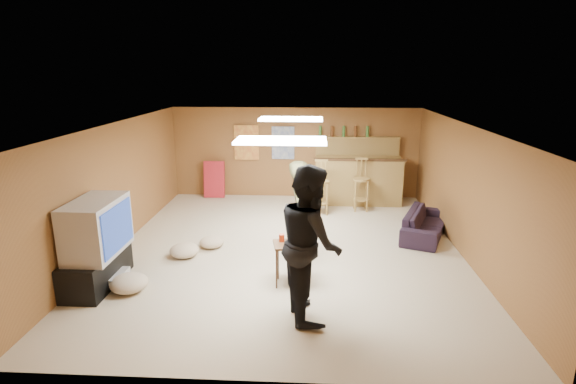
# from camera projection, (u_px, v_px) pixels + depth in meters

# --- Properties ---
(ground) EXTENTS (7.00, 7.00, 0.00)m
(ground) POSITION_uv_depth(u_px,v_px,m) (287.00, 249.00, 7.95)
(ground) COLOR #BAAA8E
(ground) RESTS_ON ground
(ceiling) EXTENTS (6.00, 7.00, 0.02)m
(ceiling) POSITION_uv_depth(u_px,v_px,m) (287.00, 125.00, 7.37)
(ceiling) COLOR silver
(ceiling) RESTS_ON ground
(wall_back) EXTENTS (6.00, 0.02, 2.20)m
(wall_back) POSITION_uv_depth(u_px,v_px,m) (295.00, 153.00, 11.03)
(wall_back) COLOR brown
(wall_back) RESTS_ON ground
(wall_front) EXTENTS (6.00, 0.02, 2.20)m
(wall_front) POSITION_uv_depth(u_px,v_px,m) (267.00, 284.00, 4.29)
(wall_front) COLOR brown
(wall_front) RESTS_ON ground
(wall_left) EXTENTS (0.02, 7.00, 2.20)m
(wall_left) POSITION_uv_depth(u_px,v_px,m) (116.00, 187.00, 7.82)
(wall_left) COLOR brown
(wall_left) RESTS_ON ground
(wall_right) EXTENTS (0.02, 7.00, 2.20)m
(wall_right) POSITION_uv_depth(u_px,v_px,m) (466.00, 192.00, 7.50)
(wall_right) COLOR brown
(wall_right) RESTS_ON ground
(tv_stand) EXTENTS (0.55, 1.30, 0.50)m
(tv_stand) POSITION_uv_depth(u_px,v_px,m) (97.00, 269.00, 6.58)
(tv_stand) COLOR black
(tv_stand) RESTS_ON ground
(dvd_box) EXTENTS (0.35, 0.50, 0.08)m
(dvd_box) POSITION_uv_depth(u_px,v_px,m) (112.00, 276.00, 6.60)
(dvd_box) COLOR #B2B2B7
(dvd_box) RESTS_ON tv_stand
(tv_body) EXTENTS (0.60, 1.10, 0.80)m
(tv_body) POSITION_uv_depth(u_px,v_px,m) (97.00, 227.00, 6.41)
(tv_body) COLOR #B2B2B7
(tv_body) RESTS_ON tv_stand
(tv_screen) EXTENTS (0.02, 0.95, 0.65)m
(tv_screen) POSITION_uv_depth(u_px,v_px,m) (118.00, 228.00, 6.39)
(tv_screen) COLOR navy
(tv_screen) RESTS_ON tv_body
(bar_counter) EXTENTS (2.00, 0.60, 1.10)m
(bar_counter) POSITION_uv_depth(u_px,v_px,m) (358.00, 181.00, 10.57)
(bar_counter) COLOR olive
(bar_counter) RESTS_ON ground
(bar_lip) EXTENTS (2.10, 0.12, 0.05)m
(bar_lip) POSITION_uv_depth(u_px,v_px,m) (360.00, 160.00, 10.18)
(bar_lip) COLOR #392212
(bar_lip) RESTS_ON bar_counter
(bar_shelf) EXTENTS (2.00, 0.18, 0.05)m
(bar_shelf) POSITION_uv_depth(u_px,v_px,m) (358.00, 138.00, 10.75)
(bar_shelf) COLOR olive
(bar_shelf) RESTS_ON bar_backing
(bar_backing) EXTENTS (2.00, 0.14, 0.60)m
(bar_backing) POSITION_uv_depth(u_px,v_px,m) (357.00, 150.00, 10.85)
(bar_backing) COLOR olive
(bar_backing) RESTS_ON bar_counter
(poster_left) EXTENTS (0.60, 0.03, 0.85)m
(poster_left) POSITION_uv_depth(u_px,v_px,m) (246.00, 143.00, 10.99)
(poster_left) COLOR #BF3F26
(poster_left) RESTS_ON wall_back
(poster_right) EXTENTS (0.55, 0.03, 0.80)m
(poster_right) POSITION_uv_depth(u_px,v_px,m) (283.00, 143.00, 10.94)
(poster_right) COLOR #334C99
(poster_right) RESTS_ON wall_back
(folding_chair_stack) EXTENTS (0.50, 0.26, 0.91)m
(folding_chair_stack) POSITION_uv_depth(u_px,v_px,m) (214.00, 179.00, 11.12)
(folding_chair_stack) COLOR red
(folding_chair_stack) RESTS_ON ground
(ceiling_panel_front) EXTENTS (1.20, 0.60, 0.04)m
(ceiling_panel_front) POSITION_uv_depth(u_px,v_px,m) (281.00, 141.00, 5.93)
(ceiling_panel_front) COLOR white
(ceiling_panel_front) RESTS_ON ceiling
(ceiling_panel_back) EXTENTS (1.20, 0.60, 0.04)m
(ceiling_panel_back) POSITION_uv_depth(u_px,v_px,m) (291.00, 119.00, 8.53)
(ceiling_panel_back) COLOR white
(ceiling_panel_back) RESTS_ON ceiling
(person_olive) EXTENTS (0.54, 0.70, 1.72)m
(person_olive) POSITION_uv_depth(u_px,v_px,m) (302.00, 214.00, 7.14)
(person_olive) COLOR brown
(person_olive) RESTS_ON ground
(person_black) EXTENTS (0.94, 1.10, 1.98)m
(person_black) POSITION_uv_depth(u_px,v_px,m) (310.00, 242.00, 5.61)
(person_black) COLOR black
(person_black) RESTS_ON ground
(sofa) EXTENTS (1.22, 1.78, 0.48)m
(sofa) POSITION_uv_depth(u_px,v_px,m) (425.00, 224.00, 8.55)
(sofa) COLOR black
(sofa) RESTS_ON ground
(tray_table) EXTENTS (0.56, 0.48, 0.65)m
(tray_table) POSITION_uv_depth(u_px,v_px,m) (291.00, 264.00, 6.59)
(tray_table) COLOR #392212
(tray_table) RESTS_ON ground
(cup_red_near) EXTENTS (0.10, 0.10, 0.11)m
(cup_red_near) POSITION_uv_depth(u_px,v_px,m) (282.00, 238.00, 6.56)
(cup_red_near) COLOR #AC2A0B
(cup_red_near) RESTS_ON tray_table
(cup_red_far) EXTENTS (0.09, 0.09, 0.10)m
(cup_red_far) POSITION_uv_depth(u_px,v_px,m) (297.00, 243.00, 6.39)
(cup_red_far) COLOR #AC2A0B
(cup_red_far) RESTS_ON tray_table
(cup_blue) EXTENTS (0.09, 0.09, 0.11)m
(cup_blue) POSITION_uv_depth(u_px,v_px,m) (300.00, 237.00, 6.58)
(cup_blue) COLOR navy
(cup_blue) RESTS_ON tray_table
(bar_stool_left) EXTENTS (0.48, 0.48, 1.30)m
(bar_stool_left) POSITION_uv_depth(u_px,v_px,m) (321.00, 185.00, 9.77)
(bar_stool_left) COLOR olive
(bar_stool_left) RESTS_ON ground
(bar_stool_right) EXTENTS (0.44, 0.44, 1.20)m
(bar_stool_right) POSITION_uv_depth(u_px,v_px,m) (361.00, 185.00, 10.01)
(bar_stool_right) COLOR olive
(bar_stool_right) RESTS_ON ground
(cushion_near_tv) EXTENTS (0.56, 0.56, 0.22)m
(cushion_near_tv) POSITION_uv_depth(u_px,v_px,m) (184.00, 250.00, 7.62)
(cushion_near_tv) COLOR tan
(cushion_near_tv) RESTS_ON ground
(cushion_mid) EXTENTS (0.55, 0.55, 0.20)m
(cushion_mid) POSITION_uv_depth(u_px,v_px,m) (212.00, 242.00, 8.03)
(cushion_mid) COLOR tan
(cushion_mid) RESTS_ON ground
(cushion_far) EXTENTS (0.63, 0.63, 0.24)m
(cushion_far) POSITION_uv_depth(u_px,v_px,m) (129.00, 283.00, 6.43)
(cushion_far) COLOR tan
(cushion_far) RESTS_ON ground
(bottle_row) EXTENTS (1.20, 0.08, 0.26)m
(bottle_row) POSITION_uv_depth(u_px,v_px,m) (344.00, 131.00, 10.71)
(bottle_row) COLOR #3F7233
(bottle_row) RESTS_ON bar_shelf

